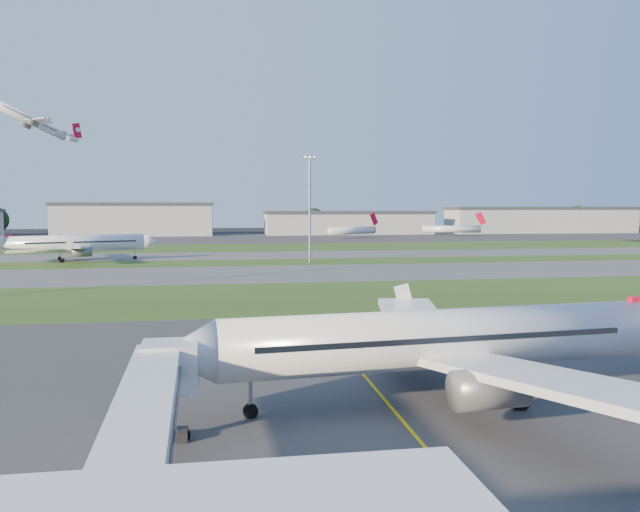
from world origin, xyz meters
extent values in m
plane|color=black|center=(0.00, 0.00, 0.00)|extent=(700.00, 700.00, 0.00)
cube|color=#333335|center=(0.00, 0.00, 0.01)|extent=(300.00, 70.00, 0.01)
cube|color=#2F4F1A|center=(0.00, 52.00, 0.01)|extent=(300.00, 34.00, 0.01)
cube|color=#515154|center=(0.00, 85.00, 0.01)|extent=(300.00, 32.00, 0.01)
cube|color=#2F4F1A|center=(0.00, 110.00, 0.01)|extent=(300.00, 18.00, 0.01)
cube|color=#515154|center=(0.00, 132.00, 0.01)|extent=(300.00, 26.00, 0.01)
cube|color=#2F4F1A|center=(0.00, 165.00, 0.01)|extent=(300.00, 40.00, 0.01)
cube|color=#333335|center=(0.00, 225.00, 0.01)|extent=(400.00, 80.00, 0.01)
cube|color=gold|center=(5.00, 0.00, 0.00)|extent=(0.25, 60.00, 0.02)
cube|color=white|center=(-9.80, -14.00, 4.00)|extent=(3.44, 24.08, 2.60)
cube|color=black|center=(-9.80, -14.00, 4.00)|extent=(3.59, 24.08, 0.80)
cube|color=white|center=(-9.50, -2.60, 4.00)|extent=(3.40, 3.00, 3.00)
cylinder|color=gray|center=(-9.50, -4.50, 1.60)|extent=(0.70, 0.70, 3.20)
cube|color=black|center=(-9.50, -4.50, 0.35)|extent=(2.20, 1.20, 0.70)
cylinder|color=white|center=(9.48, -0.02, 4.56)|extent=(32.81, 6.98, 4.13)
cube|color=white|center=(11.33, -8.57, 4.02)|extent=(9.93, 16.99, 1.68)
cube|color=white|center=(9.80, 8.73, 4.02)|extent=(7.36, 16.85, 1.68)
cylinder|color=slate|center=(9.50, -6.34, 2.82)|extent=(4.76, 2.89, 2.50)
cylinder|color=slate|center=(8.39, 6.21, 2.82)|extent=(4.76, 2.89, 2.50)
cylinder|color=white|center=(-41.49, 120.58, 4.49)|extent=(31.89, 13.28, 4.07)
cube|color=white|center=(-45.02, 128.45, 3.96)|extent=(12.39, 16.24, 1.65)
cube|color=white|center=(-40.01, 112.08, 3.96)|extent=(5.65, 16.28, 1.65)
cylinder|color=slate|center=(-42.79, 126.67, 2.78)|extent=(5.02, 3.67, 2.46)
cylinder|color=slate|center=(-39.16, 114.80, 2.78)|extent=(5.02, 3.67, 2.46)
cylinder|color=white|center=(-80.00, 225.79, 47.42)|extent=(25.01, 16.83, 3.43)
cube|color=red|center=(-65.27, 234.59, 52.02)|extent=(5.19, 3.27, 6.83)
cube|color=white|center=(-75.52, 220.05, 46.97)|extent=(12.43, 12.47, 1.40)
cube|color=white|center=(-82.93, 232.45, 46.97)|extent=(7.81, 14.14, 1.40)
cylinder|color=slate|center=(-77.70, 221.06, 45.97)|extent=(4.32, 3.73, 2.08)
cylinder|color=slate|center=(-83.07, 230.05, 45.97)|extent=(4.32, 3.73, 2.08)
cylinder|color=white|center=(48.91, 217.67, 3.20)|extent=(23.90, 16.20, 3.20)
cube|color=red|center=(60.04, 224.40, 8.00)|extent=(4.58, 2.94, 6.16)
cylinder|color=white|center=(96.67, 227.16, 3.20)|extent=(25.95, 9.75, 3.20)
cube|color=red|center=(109.23, 223.83, 8.00)|extent=(5.08, 1.61, 6.16)
cylinder|color=gray|center=(15.00, 108.00, 12.50)|extent=(0.60, 0.60, 25.00)
cube|color=gray|center=(15.00, 108.00, 25.40)|extent=(3.20, 0.50, 0.80)
cube|color=#FFF2CC|center=(15.00, 108.00, 25.40)|extent=(2.80, 0.70, 0.35)
cube|color=#A0A3A8|center=(-45.00, 255.00, 7.00)|extent=(70.00, 22.00, 14.00)
cube|color=#383A3F|center=(-45.00, 255.00, 14.60)|extent=(71.40, 23.00, 1.20)
cube|color=#A0A3A8|center=(55.00, 255.00, 5.00)|extent=(80.00, 22.00, 10.00)
cube|color=#383A3F|center=(55.00, 255.00, 10.60)|extent=(81.60, 23.00, 1.20)
cube|color=#A0A3A8|center=(155.00, 255.00, 6.00)|extent=(95.00, 22.00, 12.00)
cube|color=#383A3F|center=(155.00, 255.00, 12.60)|extent=(96.90, 23.00, 1.20)
cylinder|color=black|center=(-20.00, 266.00, 1.80)|extent=(1.00, 1.00, 3.60)
sphere|color=black|center=(-20.00, 266.00, 5.85)|extent=(9.90, 9.90, 9.90)
cylinder|color=black|center=(40.00, 269.00, 2.10)|extent=(1.00, 1.00, 4.20)
sphere|color=black|center=(40.00, 269.00, 6.83)|extent=(11.55, 11.55, 11.55)
cylinder|color=black|center=(115.00, 267.00, 1.90)|extent=(1.00, 1.00, 3.80)
sphere|color=black|center=(115.00, 267.00, 6.17)|extent=(10.45, 10.45, 10.45)
cylinder|color=black|center=(185.00, 271.00, 2.30)|extent=(1.00, 1.00, 4.60)
sphere|color=black|center=(185.00, 271.00, 7.48)|extent=(12.65, 12.65, 12.65)
camera|label=1|loc=(-6.37, -40.99, 13.82)|focal=35.00mm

